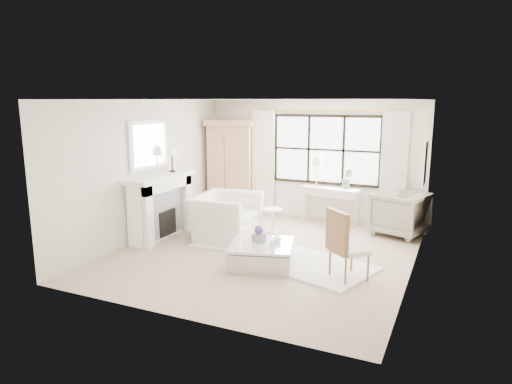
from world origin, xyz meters
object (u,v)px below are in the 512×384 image
armoire (231,166)px  coffee_table (262,255)px  console_table (331,205)px  club_armchair (225,216)px

armoire → coffee_table: size_ratio=1.81×
console_table → club_armchair: (-1.61, -1.96, 0.03)m
armoire → club_armchair: size_ratio=1.70×
console_table → coffee_table: bearing=-84.0°
console_table → armoire: bearing=-166.6°
console_table → coffee_table: size_ratio=1.10×
club_armchair → armoire: bearing=21.4°
armoire → coffee_table: (2.16, -3.04, -0.96)m
club_armchair → coffee_table: (1.30, -1.15, -0.25)m
coffee_table → club_armchair: bearing=122.3°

